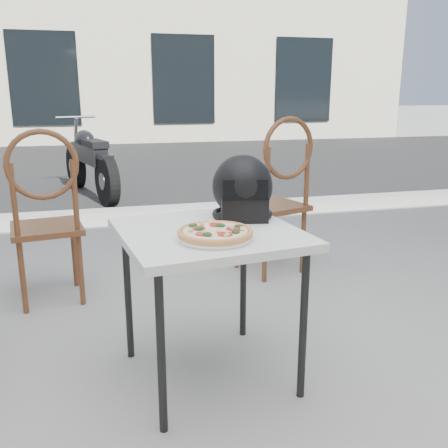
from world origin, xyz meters
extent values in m
plane|color=#A09D97|center=(0.00, 0.00, 0.00)|extent=(80.00, 80.00, 0.00)
cube|color=black|center=(0.00, 7.00, 0.00)|extent=(30.00, 8.00, 0.00)
cube|color=#99978F|center=(0.00, 3.00, 0.06)|extent=(30.00, 0.25, 0.12)
cube|color=beige|center=(0.00, 14.00, 3.50)|extent=(16.00, 6.00, 7.00)
cube|color=black|center=(-1.70, 10.98, 1.60)|extent=(1.60, 0.08, 2.20)
cube|color=black|center=(1.70, 10.98, 1.60)|extent=(1.60, 0.08, 2.20)
cube|color=black|center=(5.00, 10.98, 1.60)|extent=(1.60, 0.08, 2.20)
cube|color=white|center=(-0.12, -0.09, 0.70)|extent=(0.86, 0.86, 0.04)
cylinder|color=black|center=(-0.39, -0.44, 0.34)|extent=(0.04, 0.04, 0.68)
cylinder|color=black|center=(0.23, -0.36, 0.34)|extent=(0.04, 0.04, 0.68)
cylinder|color=black|center=(-0.47, 0.18, 0.34)|extent=(0.04, 0.04, 0.68)
cylinder|color=black|center=(0.15, 0.27, 0.34)|extent=(0.04, 0.04, 0.68)
cylinder|color=white|center=(-0.13, -0.24, 0.73)|extent=(0.37, 0.37, 0.01)
torus|color=white|center=(-0.13, -0.24, 0.73)|extent=(0.38, 0.38, 0.02)
cylinder|color=#E59553|center=(-0.13, -0.24, 0.75)|extent=(0.37, 0.37, 0.01)
torus|color=#E59553|center=(-0.13, -0.24, 0.76)|extent=(0.38, 0.38, 0.02)
cylinder|color=red|center=(-0.13, -0.24, 0.76)|extent=(0.33, 0.33, 0.00)
cylinder|color=#FFE8C3|center=(-0.13, -0.24, 0.76)|extent=(0.32, 0.32, 0.00)
cylinder|color=red|center=(-0.05, -0.25, 0.76)|extent=(0.07, 0.07, 0.00)
cylinder|color=red|center=(-0.10, -0.17, 0.76)|extent=(0.07, 0.07, 0.00)
cylinder|color=red|center=(-0.19, -0.20, 0.76)|extent=(0.07, 0.07, 0.00)
cylinder|color=red|center=(-0.19, -0.29, 0.76)|extent=(0.07, 0.07, 0.00)
cylinder|color=red|center=(-0.10, -0.32, 0.76)|extent=(0.07, 0.07, 0.00)
ellipsoid|color=#183D16|center=(-0.09, -0.19, 0.77)|extent=(0.05, 0.04, 0.01)
ellipsoid|color=#183D16|center=(-0.19, -0.22, 0.77)|extent=(0.06, 0.05, 0.01)
ellipsoid|color=#183D16|center=(-0.06, -0.30, 0.77)|extent=(0.04, 0.05, 0.01)
ellipsoid|color=#183D16|center=(-0.18, -0.31, 0.77)|extent=(0.05, 0.06, 0.01)
ellipsoid|color=#183D16|center=(-0.02, -0.22, 0.77)|extent=(0.05, 0.04, 0.01)
ellipsoid|color=#183D16|center=(-0.20, -0.16, 0.77)|extent=(0.06, 0.06, 0.01)
cylinder|color=#DFCE88|center=(-0.12, -0.28, 0.77)|extent=(0.02, 0.03, 0.02)
cylinder|color=#DFCE88|center=(-0.16, -0.16, 0.77)|extent=(0.03, 0.03, 0.02)
cylinder|color=#DFCE88|center=(-0.06, -0.25, 0.77)|extent=(0.03, 0.02, 0.02)
cylinder|color=#DFCE88|center=(-0.12, -0.14, 0.77)|extent=(0.02, 0.03, 0.02)
cylinder|color=#DFCE88|center=(-0.11, -0.35, 0.77)|extent=(0.03, 0.03, 0.02)
cylinder|color=#DFCE88|center=(-0.23, -0.24, 0.77)|extent=(0.03, 0.03, 0.02)
cylinder|color=#DFCE88|center=(-0.02, -0.28, 0.77)|extent=(0.02, 0.03, 0.02)
cylinder|color=#DFCE88|center=(-0.18, -0.29, 0.77)|extent=(0.03, 0.03, 0.02)
ellipsoid|color=black|center=(0.09, 0.10, 0.87)|extent=(0.34, 0.35, 0.30)
cube|color=black|center=(0.07, 0.01, 0.78)|extent=(0.23, 0.14, 0.12)
torus|color=black|center=(0.09, 0.10, 0.74)|extent=(0.34, 0.34, 0.03)
cube|color=black|center=(0.07, -0.03, 0.88)|extent=(0.21, 0.08, 0.09)
cube|color=brown|center=(0.63, 1.22, 0.50)|extent=(0.56, 0.56, 0.04)
cylinder|color=brown|center=(0.74, 1.44, 0.24)|extent=(0.04, 0.04, 0.49)
cylinder|color=brown|center=(0.41, 1.33, 0.24)|extent=(0.04, 0.04, 0.49)
cylinder|color=brown|center=(0.86, 1.10, 0.24)|extent=(0.04, 0.04, 0.49)
cylinder|color=brown|center=(0.52, 0.99, 0.24)|extent=(0.04, 0.04, 0.49)
cylinder|color=brown|center=(0.86, 1.09, 0.73)|extent=(0.04, 0.04, 0.46)
cylinder|color=brown|center=(0.52, 0.98, 0.73)|extent=(0.04, 0.04, 0.46)
torus|color=brown|center=(0.69, 1.04, 0.94)|extent=(0.42, 0.17, 0.43)
cube|color=brown|center=(-0.92, 1.05, 0.48)|extent=(0.48, 0.48, 0.04)
cylinder|color=brown|center=(-0.77, 1.25, 0.23)|extent=(0.04, 0.04, 0.47)
cylinder|color=brown|center=(-1.11, 1.20, 0.23)|extent=(0.04, 0.04, 0.47)
cylinder|color=brown|center=(-0.72, 0.91, 0.23)|extent=(0.04, 0.04, 0.47)
cylinder|color=brown|center=(-1.06, 0.86, 0.23)|extent=(0.04, 0.04, 0.47)
cylinder|color=brown|center=(-0.72, 0.90, 0.70)|extent=(0.04, 0.04, 0.45)
cylinder|color=brown|center=(-1.06, 0.85, 0.70)|extent=(0.04, 0.04, 0.45)
torus|color=brown|center=(-0.89, 0.87, 0.90)|extent=(0.42, 0.10, 0.42)
cylinder|color=black|center=(-0.88, 5.08, 0.30)|extent=(0.28, 0.61, 0.60)
cylinder|color=slate|center=(-0.88, 5.08, 0.30)|extent=(0.19, 0.23, 0.20)
cylinder|color=black|center=(-0.48, 3.74, 0.30)|extent=(0.28, 0.61, 0.60)
cylinder|color=slate|center=(-0.48, 3.74, 0.30)|extent=(0.19, 0.23, 0.20)
cube|color=black|center=(-0.68, 4.41, 0.55)|extent=(0.47, 1.06, 0.22)
ellipsoid|color=black|center=(-0.72, 4.55, 0.72)|extent=(0.33, 0.46, 0.22)
cube|color=black|center=(-0.60, 4.12, 0.70)|extent=(0.33, 0.54, 0.08)
cylinder|color=slate|center=(-0.86, 5.00, 0.62)|extent=(0.13, 0.32, 0.71)
cylinder|color=slate|center=(-0.82, 4.89, 0.98)|extent=(0.51, 0.18, 0.03)
cube|color=black|center=(-0.49, 3.76, 0.58)|extent=(0.20, 0.25, 0.05)
camera|label=1|loc=(-0.58, -2.16, 1.32)|focal=40.00mm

